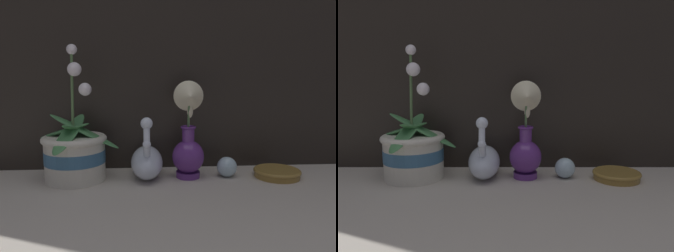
{
  "view_description": "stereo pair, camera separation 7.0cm",
  "coord_description": "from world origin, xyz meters",
  "views": [
    {
      "loc": [
        -0.09,
        -0.86,
        0.31
      ],
      "look_at": [
        -0.03,
        0.11,
        0.16
      ],
      "focal_mm": 35.0,
      "sensor_mm": 36.0,
      "label": 1
    },
    {
      "loc": [
        -0.02,
        -0.86,
        0.31
      ],
      "look_at": [
        -0.03,
        0.11,
        0.16
      ],
      "focal_mm": 35.0,
      "sensor_mm": 36.0,
      "label": 2
    }
  ],
  "objects": [
    {
      "name": "ground_plane",
      "position": [
        0.0,
        0.0,
        0.0
      ],
      "size": [
        2.8,
        2.8,
        0.0
      ],
      "primitive_type": "plane",
      "color": "#BCB2A3"
    },
    {
      "name": "orchid_potted_plant",
      "position": [
        -0.3,
        0.1,
        0.08
      ],
      "size": [
        0.25,
        0.27,
        0.4
      ],
      "color": "beige",
      "rests_on": "ground_plane"
    },
    {
      "name": "swan_figurine",
      "position": [
        -0.09,
        0.11,
        0.05
      ],
      "size": [
        0.1,
        0.21,
        0.19
      ],
      "color": "silver",
      "rests_on": "ground_plane"
    },
    {
      "name": "blue_vase",
      "position": [
        0.03,
        0.09,
        0.11
      ],
      "size": [
        0.1,
        0.1,
        0.29
      ],
      "color": "#602D7F",
      "rests_on": "ground_plane"
    },
    {
      "name": "glass_sphere",
      "position": [
        0.15,
        0.1,
        0.03
      ],
      "size": [
        0.06,
        0.06,
        0.06
      ],
      "color": "silver",
      "rests_on": "ground_plane"
    },
    {
      "name": "amber_dish",
      "position": [
        0.31,
        0.08,
        0.01
      ],
      "size": [
        0.14,
        0.14,
        0.03
      ],
      "color": "olive",
      "rests_on": "ground_plane"
    }
  ]
}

